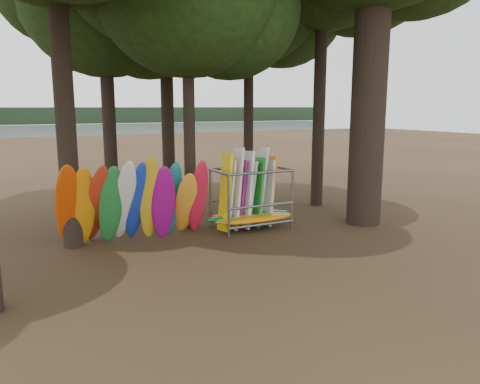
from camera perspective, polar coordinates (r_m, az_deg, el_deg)
name	(u,v)px	position (r m, az deg, el deg)	size (l,w,h in m)	color
ground	(256,245)	(14.58, 1.97, -6.44)	(120.00, 120.00, 0.00)	#47331E
lake	(57,136)	(72.67, -21.45, 6.36)	(160.00, 160.00, 0.00)	gray
far_shore	(34,116)	(122.44, -23.79, 8.49)	(160.00, 4.00, 4.00)	black
kayak_row	(134,202)	(14.91, -12.83, -1.25)	(4.75, 2.07, 2.89)	#D53E08
storage_rack	(251,200)	(16.29, 1.32, -1.02)	(3.23, 1.50, 2.86)	slate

